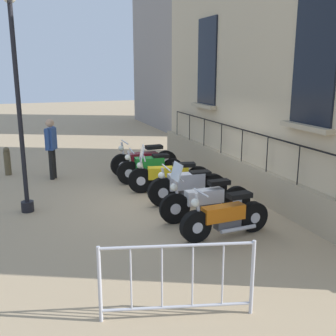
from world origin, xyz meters
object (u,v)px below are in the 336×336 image
(motorcycle_yellow, at_px, (169,176))
(motorcycle_orange, at_px, (225,218))
(crowd_barrier, at_px, (177,278))
(motorcycle_maroon, at_px, (144,161))
(motorcycle_green, at_px, (151,168))
(motorcycle_silver, at_px, (188,186))
(bollard, at_px, (7,161))
(pedestrian_standing, at_px, (51,145))
(lamppost, at_px, (15,61))
(motorcycle_white, at_px, (205,200))

(motorcycle_yellow, relative_size, motorcycle_orange, 1.13)
(motorcycle_orange, height_order, crowd_barrier, crowd_barrier)
(motorcycle_maroon, xyz_separation_m, motorcycle_green, (0.10, 0.96, 0.01))
(motorcycle_yellow, distance_m, motorcycle_silver, 1.05)
(motorcycle_silver, xyz_separation_m, bollard, (4.09, -4.37, 0.00))
(pedestrian_standing, bearing_deg, motorcycle_green, 150.85)
(motorcycle_maroon, relative_size, pedestrian_standing, 1.18)
(motorcycle_silver, bearing_deg, bollard, -46.87)
(motorcycle_orange, height_order, lamppost, lamppost)
(motorcycle_yellow, distance_m, crowd_barrier, 5.55)
(motorcycle_green, height_order, bollard, motorcycle_green)
(lamppost, xyz_separation_m, bollard, (0.45, -3.62, -2.89))
(bollard, bearing_deg, motorcycle_orange, 121.99)
(motorcycle_green, xyz_separation_m, motorcycle_yellow, (-0.20, 0.97, -0.01))
(motorcycle_silver, relative_size, motorcycle_white, 0.93)
(lamppost, distance_m, bollard, 4.65)
(motorcycle_maroon, xyz_separation_m, bollard, (3.91, -1.39, 0.01))
(lamppost, bearing_deg, crowd_barrier, 109.24)
(motorcycle_yellow, height_order, motorcycle_silver, motorcycle_yellow)
(motorcycle_green, bearing_deg, crowd_barrier, 75.32)
(motorcycle_green, xyz_separation_m, pedestrian_standing, (2.55, -1.42, 0.56))
(motorcycle_silver, distance_m, crowd_barrier, 4.61)
(motorcycle_green, height_order, pedestrian_standing, pedestrian_standing)
(motorcycle_silver, bearing_deg, crowd_barrier, 65.46)
(motorcycle_green, relative_size, motorcycle_silver, 0.98)
(motorcycle_orange, xyz_separation_m, crowd_barrier, (1.83, 2.14, 0.18))
(motorcycle_maroon, height_order, lamppost, lamppost)
(pedestrian_standing, bearing_deg, crowd_barrier, 96.92)
(motorcycle_silver, bearing_deg, motorcycle_yellow, -85.41)
(motorcycle_maroon, xyz_separation_m, motorcycle_orange, (-0.10, 5.03, -0.05))
(motorcycle_orange, bearing_deg, motorcycle_yellow, -89.97)
(motorcycle_yellow, bearing_deg, motorcycle_green, -78.22)
(crowd_barrier, bearing_deg, bollard, -75.72)
(motorcycle_yellow, bearing_deg, motorcycle_maroon, -87.08)
(motorcycle_maroon, bearing_deg, motorcycle_orange, 91.14)
(crowd_barrier, bearing_deg, motorcycle_yellow, -109.23)
(motorcycle_maroon, bearing_deg, lamppost, 32.77)
(motorcycle_yellow, bearing_deg, motorcycle_white, 90.86)
(motorcycle_orange, bearing_deg, bollard, -58.01)
(motorcycle_white, height_order, pedestrian_standing, pedestrian_standing)
(motorcycle_white, xyz_separation_m, motorcycle_orange, (0.03, 0.97, -0.05))
(motorcycle_green, distance_m, lamppost, 4.60)
(motorcycle_white, bearing_deg, lamppost, -27.11)
(motorcycle_green, bearing_deg, motorcycle_orange, 92.86)
(motorcycle_silver, bearing_deg, motorcycle_maroon, -86.49)
(motorcycle_orange, relative_size, bollard, 2.20)
(lamppost, distance_m, crowd_barrier, 5.92)
(motorcycle_green, height_order, crowd_barrier, crowd_barrier)
(motorcycle_maroon, height_order, motorcycle_yellow, motorcycle_yellow)
(crowd_barrier, bearing_deg, motorcycle_orange, -130.54)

